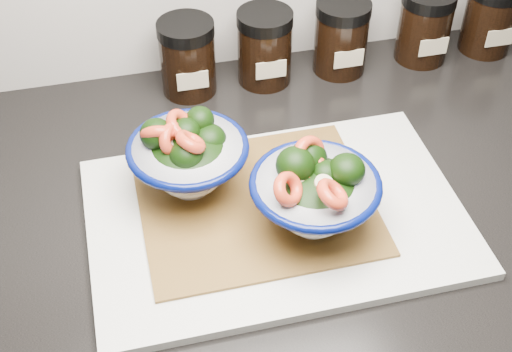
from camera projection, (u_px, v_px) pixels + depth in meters
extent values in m
cube|color=black|center=(375.00, 185.00, 0.94)|extent=(3.50, 0.60, 0.04)
cube|color=silver|center=(276.00, 217.00, 0.86)|extent=(0.45, 0.30, 0.01)
cube|color=olive|center=(256.00, 203.00, 0.87)|extent=(0.28, 0.24, 0.00)
cylinder|color=white|center=(191.00, 183.00, 0.89)|extent=(0.05, 0.05, 0.01)
ellipsoid|color=white|center=(190.00, 173.00, 0.87)|extent=(0.08, 0.08, 0.04)
torus|color=#040E4B|center=(188.00, 148.00, 0.85)|extent=(0.15, 0.15, 0.01)
torus|color=#040E4B|center=(188.00, 158.00, 0.86)|extent=(0.12, 0.12, 0.00)
ellipsoid|color=black|center=(188.00, 155.00, 0.85)|extent=(0.11, 0.11, 0.05)
ellipsoid|color=black|center=(209.00, 140.00, 0.86)|extent=(0.04, 0.04, 0.04)
cylinder|color=#477233|center=(210.00, 149.00, 0.87)|extent=(0.02, 0.02, 0.03)
ellipsoid|color=black|center=(156.00, 134.00, 0.84)|extent=(0.04, 0.04, 0.04)
cylinder|color=#477233|center=(157.00, 143.00, 0.85)|extent=(0.01, 0.02, 0.03)
ellipsoid|color=black|center=(186.00, 131.00, 0.84)|extent=(0.04, 0.04, 0.03)
cylinder|color=#477233|center=(186.00, 139.00, 0.85)|extent=(0.01, 0.01, 0.02)
ellipsoid|color=black|center=(186.00, 156.00, 0.83)|extent=(0.04, 0.04, 0.04)
cylinder|color=#477233|center=(187.00, 165.00, 0.84)|extent=(0.02, 0.01, 0.03)
ellipsoid|color=black|center=(200.00, 120.00, 0.86)|extent=(0.04, 0.04, 0.03)
cylinder|color=#477233|center=(200.00, 128.00, 0.87)|extent=(0.01, 0.01, 0.02)
torus|color=red|center=(172.00, 139.00, 0.83)|extent=(0.05, 0.05, 0.05)
torus|color=red|center=(190.00, 142.00, 0.82)|extent=(0.05, 0.05, 0.05)
torus|color=red|center=(180.00, 125.00, 0.84)|extent=(0.05, 0.05, 0.05)
torus|color=red|center=(158.00, 134.00, 0.83)|extent=(0.06, 0.05, 0.05)
cylinder|color=#CCBC8E|center=(186.00, 150.00, 0.82)|extent=(0.02, 0.02, 0.02)
cylinder|color=#CCBC8E|center=(172.00, 143.00, 0.84)|extent=(0.02, 0.02, 0.01)
cylinder|color=white|center=(313.00, 220.00, 0.84)|extent=(0.05, 0.05, 0.01)
ellipsoid|color=white|center=(314.00, 210.00, 0.83)|extent=(0.08, 0.08, 0.04)
torus|color=#040E4B|center=(316.00, 184.00, 0.80)|extent=(0.15, 0.15, 0.01)
torus|color=#040E4B|center=(315.00, 194.00, 0.81)|extent=(0.13, 0.13, 0.00)
ellipsoid|color=black|center=(315.00, 191.00, 0.81)|extent=(0.11, 0.11, 0.05)
ellipsoid|color=black|center=(325.00, 175.00, 0.80)|extent=(0.04, 0.04, 0.03)
cylinder|color=#477233|center=(325.00, 183.00, 0.81)|extent=(0.01, 0.02, 0.02)
ellipsoid|color=black|center=(295.00, 165.00, 0.79)|extent=(0.04, 0.04, 0.04)
cylinder|color=#477233|center=(295.00, 175.00, 0.81)|extent=(0.01, 0.02, 0.03)
ellipsoid|color=black|center=(308.00, 160.00, 0.82)|extent=(0.05, 0.05, 0.05)
cylinder|color=#477233|center=(307.00, 170.00, 0.83)|extent=(0.01, 0.02, 0.03)
ellipsoid|color=black|center=(347.00, 170.00, 0.79)|extent=(0.04, 0.04, 0.04)
cylinder|color=#477233|center=(346.00, 179.00, 0.80)|extent=(0.02, 0.02, 0.03)
torus|color=red|center=(288.00, 189.00, 0.77)|extent=(0.06, 0.06, 0.05)
torus|color=red|center=(333.00, 195.00, 0.76)|extent=(0.05, 0.05, 0.04)
torus|color=red|center=(310.00, 169.00, 0.80)|extent=(0.06, 0.06, 0.04)
torus|color=red|center=(309.00, 152.00, 0.80)|extent=(0.05, 0.05, 0.06)
cylinder|color=#CCBC8E|center=(324.00, 184.00, 0.78)|extent=(0.02, 0.02, 0.01)
cylinder|color=#CCBC8E|center=(297.00, 178.00, 0.79)|extent=(0.02, 0.02, 0.02)
cylinder|color=black|center=(188.00, 63.00, 1.03)|extent=(0.08, 0.08, 0.09)
cylinder|color=black|center=(185.00, 29.00, 0.99)|extent=(0.08, 0.08, 0.02)
cube|color=#C6B793|center=(193.00, 81.00, 1.01)|extent=(0.04, 0.00, 0.03)
cylinder|color=black|center=(265.00, 52.00, 1.05)|extent=(0.08, 0.08, 0.09)
cylinder|color=black|center=(265.00, 19.00, 1.01)|extent=(0.08, 0.08, 0.02)
cube|color=#C6B793|center=(271.00, 70.00, 1.03)|extent=(0.05, 0.00, 0.03)
cylinder|color=black|center=(341.00, 42.00, 1.07)|extent=(0.08, 0.08, 0.09)
cylinder|color=black|center=(344.00, 9.00, 1.03)|extent=(0.08, 0.08, 0.02)
cube|color=#C6B793|center=(349.00, 59.00, 1.05)|extent=(0.04, 0.00, 0.03)
cylinder|color=black|center=(424.00, 31.00, 1.09)|extent=(0.08, 0.08, 0.09)
cube|color=#C6B793|center=(434.00, 47.00, 1.07)|extent=(0.04, 0.00, 0.03)
cylinder|color=black|center=(489.00, 22.00, 1.11)|extent=(0.08, 0.08, 0.09)
cube|color=#C6B793|center=(500.00, 38.00, 1.09)|extent=(0.05, 0.00, 0.03)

